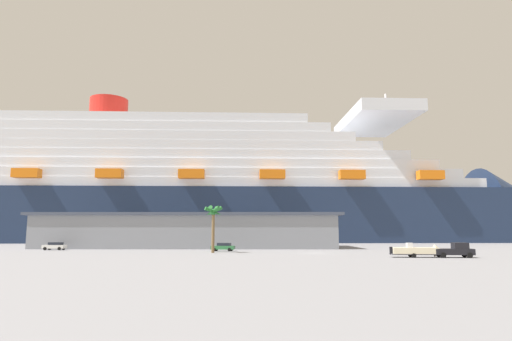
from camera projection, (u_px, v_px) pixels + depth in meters
The scene contains 8 objects.
ground_plane at pixel (296, 247), 105.43m from camera, with size 600.00×600.00×0.00m, color gray.
cruise_ship at pixel (195, 192), 151.51m from camera, with size 259.45×43.66×61.32m.
terminal_building at pixel (190, 230), 101.41m from camera, with size 69.95×24.22×7.86m.
pickup_truck at pixel (455, 250), 63.35m from camera, with size 5.78×2.74×2.20m.
small_boat_on_trailer at pixel (419, 251), 63.76m from camera, with size 8.80×2.65×2.15m.
palm_tree at pixel (213, 215), 77.41m from camera, with size 3.46×3.11×8.44m.
parked_car_white_van at pixel (55, 246), 87.35m from camera, with size 4.54×2.21×1.58m.
parked_car_green_wagon at pixel (223, 247), 82.89m from camera, with size 4.76×2.59×1.58m.
Camera 1 is at (-12.10, -76.79, 4.02)m, focal length 29.97 mm.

